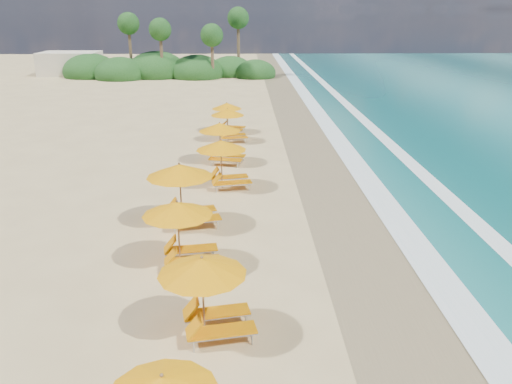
{
  "coord_description": "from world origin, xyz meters",
  "views": [
    {
      "loc": [
        -0.45,
        -18.62,
        7.8
      ],
      "look_at": [
        0.0,
        0.0,
        1.2
      ],
      "focal_mm": 36.27,
      "sensor_mm": 36.0,
      "label": 1
    }
  ],
  "objects": [
    {
      "name": "ground",
      "position": [
        0.0,
        0.0,
        0.0
      ],
      "size": [
        160.0,
        160.0,
        0.0
      ],
      "primitive_type": "plane",
      "color": "tan",
      "rests_on": "ground"
    },
    {
      "name": "wet_sand",
      "position": [
        4.0,
        0.0,
        0.01
      ],
      "size": [
        4.0,
        160.0,
        0.01
      ],
      "primitive_type": "cube",
      "color": "olive",
      "rests_on": "ground"
    },
    {
      "name": "surf_foam",
      "position": [
        6.7,
        0.0,
        0.03
      ],
      "size": [
        4.0,
        160.0,
        0.01
      ],
      "color": "white",
      "rests_on": "ground"
    },
    {
      "name": "station_2",
      "position": [
        -1.32,
        -7.41,
        1.25
      ],
      "size": [
        2.67,
        2.56,
        2.23
      ],
      "rotation": [
        0.0,
        0.0,
        0.19
      ],
      "color": "olive",
      "rests_on": "ground"
    },
    {
      "name": "station_3",
      "position": [
        -2.36,
        -3.62,
        1.26
      ],
      "size": [
        2.66,
        2.53,
        2.25
      ],
      "rotation": [
        0.0,
        0.0,
        0.15
      ],
      "color": "olive",
      "rests_on": "ground"
    },
    {
      "name": "station_4",
      "position": [
        -2.64,
        -0.32,
        1.41
      ],
      "size": [
        3.11,
        3.01,
        2.51
      ],
      "rotation": [
        0.0,
        0.0,
        0.25
      ],
      "color": "olive",
      "rests_on": "ground"
    },
    {
      "name": "station_5",
      "position": [
        -1.3,
        4.06,
        1.3
      ],
      "size": [
        2.78,
        2.66,
        2.32
      ],
      "rotation": [
        0.0,
        0.0,
        0.19
      ],
      "color": "olive",
      "rests_on": "ground"
    },
    {
      "name": "station_6",
      "position": [
        -1.54,
        8.03,
        1.26
      ],
      "size": [
        2.75,
        2.65,
        2.25
      ],
      "rotation": [
        0.0,
        0.0,
        -0.23
      ],
      "color": "olive",
      "rests_on": "ground"
    },
    {
      "name": "station_7",
      "position": [
        -1.28,
        12.9,
        1.18
      ],
      "size": [
        2.49,
        2.36,
        2.11
      ],
      "rotation": [
        0.0,
        0.0,
        0.15
      ],
      "color": "olive",
      "rests_on": "ground"
    },
    {
      "name": "station_8",
      "position": [
        -1.4,
        15.42,
        1.14
      ],
      "size": [
        2.49,
        2.4,
        2.03
      ],
      "rotation": [
        0.0,
        0.0,
        -0.23
      ],
      "color": "olive",
      "rests_on": "ground"
    },
    {
      "name": "treeline",
      "position": [
        -9.94,
        45.51,
        1.0
      ],
      "size": [
        25.8,
        8.8,
        9.74
      ],
      "color": "#163D14",
      "rests_on": "ground"
    },
    {
      "name": "beach_building",
      "position": [
        -22.0,
        48.0,
        1.4
      ],
      "size": [
        7.0,
        5.0,
        2.8
      ],
      "primitive_type": "cube",
      "color": "beige",
      "rests_on": "ground"
    }
  ]
}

